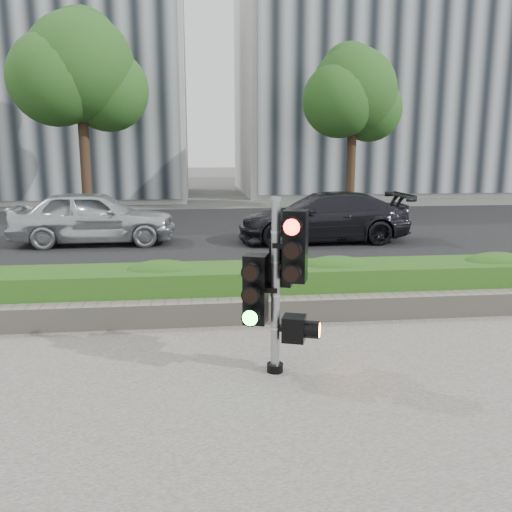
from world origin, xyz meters
name	(u,v)px	position (x,y,z in m)	size (l,w,h in m)	color
ground	(260,379)	(0.00, 0.00, 0.00)	(120.00, 120.00, 0.00)	#51514C
road	(219,234)	(0.00, 10.00, 0.01)	(60.00, 13.00, 0.02)	black
curb	(237,297)	(0.00, 3.15, 0.06)	(60.00, 0.25, 0.12)	gray
stone_wall	(244,311)	(0.00, 1.90, 0.20)	(12.00, 0.32, 0.34)	gray
hedge	(240,288)	(0.00, 2.55, 0.37)	(12.00, 1.00, 0.68)	#49902C
building_left	(16,40)	(-9.00, 23.00, 7.50)	(16.00, 9.00, 15.00)	#B7B7B2
building_right	(401,83)	(11.00, 25.00, 6.00)	(18.00, 10.00, 12.00)	#B7B7B2
tree_left	(80,72)	(-4.52, 14.56, 5.04)	(4.61, 4.03, 7.34)	black
tree_right	(352,94)	(5.48, 15.55, 4.48)	(4.10, 3.58, 6.53)	black
traffic_signal	(279,277)	(0.22, 0.13, 1.12)	(0.73, 0.60, 1.98)	black
car_silver	(94,217)	(-3.28, 8.78, 0.73)	(1.67, 4.15, 1.41)	silver
car_dark	(323,217)	(2.73, 8.47, 0.68)	(1.84, 4.54, 1.32)	black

